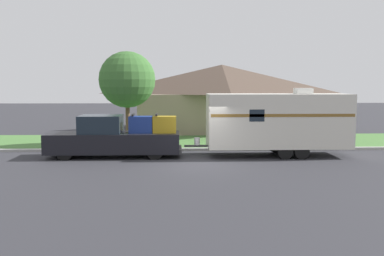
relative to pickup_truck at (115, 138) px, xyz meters
name	(u,v)px	position (x,y,z in m)	size (l,w,h in m)	color
ground_plane	(201,164)	(4.07, -1.96, -0.93)	(120.00, 120.00, 0.00)	#2D2D33
curb_strip	(197,149)	(4.07, 1.79, -0.86)	(80.00, 0.30, 0.14)	#999993
lawn_strip	(194,141)	(4.07, 5.44, -0.91)	(80.00, 7.00, 0.03)	#477538
house_across_street	(222,96)	(6.50, 12.17, 1.67)	(13.32, 8.43, 5.01)	gray
pickup_truck	(115,138)	(0.00, 0.00, 0.00)	(6.49, 1.93, 2.10)	black
travel_trailer	(278,121)	(7.96, 0.00, 0.82)	(8.03, 2.28, 3.34)	black
mailbox	(339,130)	(12.11, 2.70, 0.05)	(0.48, 0.20, 1.27)	brown
tree_in_yard	(127,80)	(0.21, 3.78, 2.85)	(3.20, 3.20, 5.39)	brown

